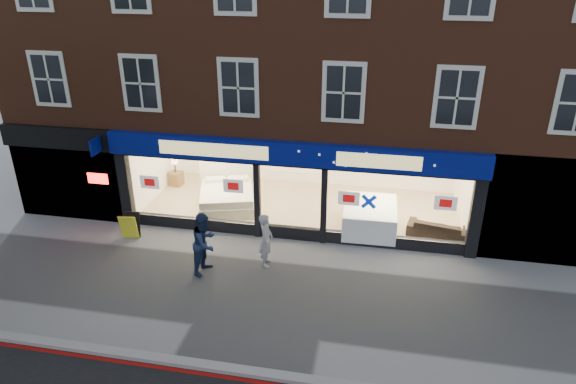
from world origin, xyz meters
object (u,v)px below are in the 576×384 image
(display_bed, at_px, (227,195))
(pedestrian_grey, at_px, (266,240))
(mattress_stack, at_px, (370,217))
(sofa, at_px, (438,229))
(pedestrian_blue, at_px, (205,243))
(a_board, at_px, (130,226))

(display_bed, height_order, pedestrian_grey, pedestrian_grey)
(mattress_stack, xyz_separation_m, sofa, (2.15, -0.10, -0.14))
(display_bed, height_order, pedestrian_blue, pedestrian_blue)
(pedestrian_blue, bearing_deg, a_board, 77.18)
(pedestrian_grey, relative_size, pedestrian_blue, 0.89)
(sofa, relative_size, pedestrian_blue, 1.03)
(display_bed, xyz_separation_m, pedestrian_blue, (0.63, -4.06, 0.44))
(mattress_stack, height_order, a_board, mattress_stack)
(pedestrian_blue, bearing_deg, display_bed, 20.34)
(mattress_stack, height_order, sofa, mattress_stack)
(sofa, bearing_deg, a_board, 21.86)
(display_bed, relative_size, mattress_stack, 1.30)
(mattress_stack, relative_size, pedestrian_blue, 1.18)
(mattress_stack, bearing_deg, a_board, -165.83)
(mattress_stack, height_order, pedestrian_blue, pedestrian_blue)
(pedestrian_grey, height_order, pedestrian_blue, pedestrian_blue)
(display_bed, relative_size, sofa, 1.48)
(pedestrian_blue, bearing_deg, pedestrian_grey, -55.97)
(a_board, bearing_deg, mattress_stack, 6.09)
(mattress_stack, bearing_deg, pedestrian_grey, -137.84)
(sofa, bearing_deg, mattress_stack, 8.69)
(a_board, distance_m, pedestrian_blue, 3.33)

